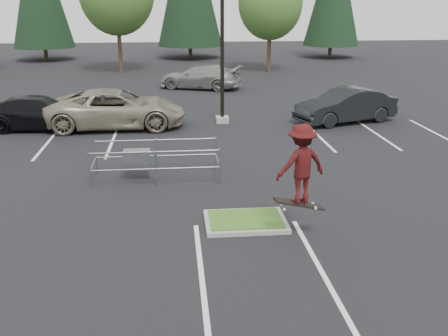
{
  "coord_description": "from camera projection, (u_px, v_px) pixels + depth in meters",
  "views": [
    {
      "loc": [
        -1.85,
        -12.94,
        5.89
      ],
      "look_at": [
        -0.44,
        1.5,
        1.12
      ],
      "focal_mm": 42.0,
      "sensor_mm": 36.0,
      "label": 1
    }
  ],
  "objects": [
    {
      "name": "car_l_tan",
      "position": [
        117.0,
        109.0,
        24.42
      ],
      "size": [
        6.44,
        3.05,
        1.78
      ],
      "primitive_type": "imported",
      "rotation": [
        0.0,
        0.0,
        1.59
      ],
      "color": "gray",
      "rests_on": "ground"
    },
    {
      "name": "cart_corral",
      "position": [
        141.0,
        157.0,
        17.52
      ],
      "size": [
        4.24,
        1.53,
        1.2
      ],
      "rotation": [
        0.0,
        0.0,
        0.0
      ],
      "color": "gray",
      "rests_on": "ground"
    },
    {
      "name": "stall_lines",
      "position": [
        188.0,
        160.0,
        19.82
      ],
      "size": [
        22.62,
        17.6,
        0.01
      ],
      "color": "white",
      "rests_on": "ground"
    },
    {
      "name": "decid_c",
      "position": [
        270.0,
        5.0,
        41.36
      ],
      "size": [
        5.12,
        5.12,
        8.38
      ],
      "color": "#38281C",
      "rests_on": "ground"
    },
    {
      "name": "light_pole",
      "position": [
        222.0,
        26.0,
        24.21
      ],
      "size": [
        0.7,
        0.6,
        10.12
      ],
      "color": "#99968E",
      "rests_on": "ground"
    },
    {
      "name": "skateboarder",
      "position": [
        301.0,
        164.0,
        12.79
      ],
      "size": [
        1.45,
        1.08,
        2.23
      ],
      "rotation": [
        0.0,
        0.0,
        3.43
      ],
      "color": "black",
      "rests_on": "ground"
    },
    {
      "name": "ground",
      "position": [
        245.0,
        224.0,
        14.24
      ],
      "size": [
        120.0,
        120.0,
        0.0
      ],
      "primitive_type": "plane",
      "color": "black",
      "rests_on": "ground"
    },
    {
      "name": "car_r_charc",
      "position": [
        346.0,
        106.0,
        25.46
      ],
      "size": [
        5.3,
        3.2,
        1.65
      ],
      "primitive_type": "imported",
      "rotation": [
        0.0,
        0.0,
        5.02
      ],
      "color": "black",
      "rests_on": "ground"
    },
    {
      "name": "car_l_black",
      "position": [
        40.0,
        113.0,
        24.14
      ],
      "size": [
        5.41,
        2.53,
        1.53
      ],
      "primitive_type": "imported",
      "rotation": [
        0.0,
        0.0,
        1.49
      ],
      "color": "black",
      "rests_on": "ground"
    },
    {
      "name": "car_far_silver",
      "position": [
        202.0,
        77.0,
        34.81
      ],
      "size": [
        5.85,
        4.03,
        1.57
      ],
      "primitive_type": "imported",
      "rotation": [
        0.0,
        0.0,
        4.34
      ],
      "color": "gray",
      "rests_on": "ground"
    },
    {
      "name": "grass_median",
      "position": [
        245.0,
        221.0,
        14.22
      ],
      "size": [
        2.2,
        1.6,
        0.16
      ],
      "color": "#99968E",
      "rests_on": "ground"
    }
  ]
}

